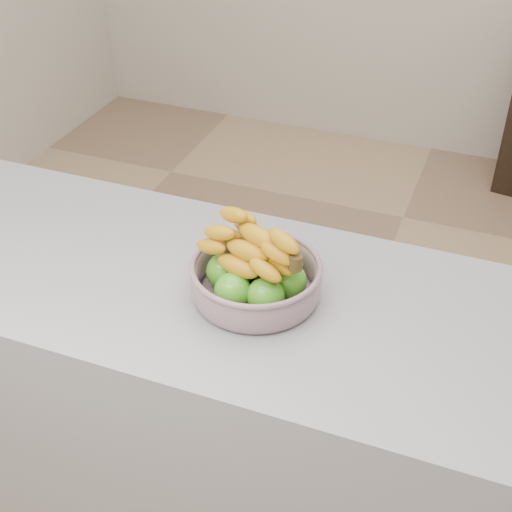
{
  "coord_description": "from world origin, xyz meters",
  "views": [
    {
      "loc": [
        0.38,
        -1.69,
        1.84
      ],
      "look_at": [
        -0.04,
        -0.61,
        1.0
      ],
      "focal_mm": 50.0,
      "sensor_mm": 36.0,
      "label": 1
    }
  ],
  "objects": [
    {
      "name": "fruit_bowl",
      "position": [
        -0.04,
        -0.61,
        0.95
      ],
      "size": [
        0.27,
        0.27,
        0.17
      ],
      "rotation": [
        0.0,
        0.0,
        -0.39
      ],
      "color": "#98A1B6",
      "rests_on": "counter"
    },
    {
      "name": "counter",
      "position": [
        0.0,
        -0.61,
        0.45
      ],
      "size": [
        2.0,
        0.6,
        0.9
      ],
      "primitive_type": "cube",
      "color": "#96979E",
      "rests_on": "ground"
    },
    {
      "name": "ground",
      "position": [
        0.0,
        0.0,
        0.0
      ],
      "size": [
        4.0,
        4.0,
        0.0
      ],
      "primitive_type": "plane",
      "color": "tan",
      "rests_on": "ground"
    }
  ]
}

